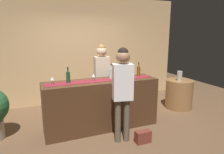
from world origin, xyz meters
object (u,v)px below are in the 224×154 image
Objects in this scene: wine_bottle_amber at (139,71)px; wine_glass_near_customer at (94,75)px; vase_on_side_table at (180,76)px; bartender at (102,73)px; round_side_table at (179,94)px; wine_glass_mid_counter at (52,79)px; customer_sipping at (123,85)px; handbag at (143,137)px; wine_glass_far_end at (133,73)px; wine_bottle_green at (68,77)px; wine_bottle_clear at (111,73)px.

wine_bottle_amber reaches higher than wine_glass_near_customer.
wine_bottle_amber is 1.35m from vase_on_side_table.
round_side_table is (2.02, -0.27, -0.66)m from bartender.
wine_glass_near_customer is 0.78m from wine_glass_mid_counter.
wine_bottle_amber is 1.03m from wine_glass_near_customer.
wine_glass_mid_counter is at bearing 158.50° from customer_sipping.
wine_glass_far_end is at bearing 76.39° from handbag.
vase_on_side_table is at bearing 4.93° from wine_bottle_green.
customer_sipping is at bearing -41.14° from wine_bottle_green.
wine_bottle_amber is at bearing 2.23° from wine_glass_near_customer.
wine_glass_near_customer is 0.82m from wine_glass_far_end.
wine_bottle_green is 1.08× the size of handbag.
wine_bottle_amber is 1.42m from handbag.
vase_on_side_table is (1.53, 0.37, -0.25)m from wine_glass_far_end.
wine_bottle_clear is 1.26× the size of vase_on_side_table.
wine_bottle_clear reaches higher than wine_glass_mid_counter.
customer_sipping reaches higher than wine_glass_far_end.
wine_glass_mid_counter is at bearing -175.29° from round_side_table.
wine_bottle_green is at bearing 150.35° from customer_sipping.
wine_bottle_amber is 2.10× the size of wine_glass_mid_counter.
wine_bottle_amber is 2.10× the size of wine_glass_near_customer.
wine_glass_far_end is 1.59m from vase_on_side_table.
wine_glass_far_end is (0.42, -0.17, -0.01)m from wine_bottle_clear.
handbag is at bearing -19.28° from customer_sipping.
customer_sipping is (-0.51, -0.57, -0.06)m from wine_glass_far_end.
round_side_table is at bearing 6.68° from wine_glass_near_customer.
bartender is 2.26× the size of round_side_table.
customer_sipping is (-0.72, -0.73, -0.07)m from wine_bottle_amber.
customer_sipping is (1.09, -0.71, -0.06)m from wine_glass_mid_counter.
wine_glass_mid_counter is (-0.78, 0.02, 0.00)m from wine_glass_near_customer.
bartender is (-0.45, 0.67, -0.07)m from wine_glass_far_end.
wine_bottle_green is 1.31m from wine_glass_far_end.
wine_bottle_amber is at bearing 144.28° from bartender.
vase_on_side_table is at bearing 4.30° from wine_glass_mid_counter.
wine_bottle_amber reaches higher than wine_glass_far_end.
customer_sipping reaches higher than vase_on_side_table.
customer_sipping is at bearing -131.67° from wine_glass_far_end.
wine_bottle_green is 1.52m from wine_bottle_amber.
wine_glass_far_end is (1.60, -0.14, 0.00)m from wine_glass_mid_counter.
vase_on_side_table is at bearing 6.17° from wine_glass_near_customer.
vase_on_side_table is at bearing 36.33° from customer_sipping.
wine_glass_mid_counter is 1.27m from bartender.
customer_sipping reaches higher than wine_bottle_clear.
wine_glass_far_end is 1.27m from handbag.
wine_glass_near_customer is at bearing -1.33° from wine_glass_mid_counter.
wine_glass_far_end is (-0.21, -0.16, -0.01)m from wine_bottle_amber.
wine_glass_near_customer is 0.09× the size of bartender.
customer_sipping is (0.30, -0.69, -0.06)m from wine_glass_near_customer.
wine_bottle_clear is 2.14m from round_side_table.
customer_sipping is at bearing -96.79° from wine_bottle_clear.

